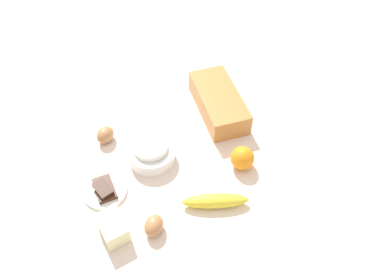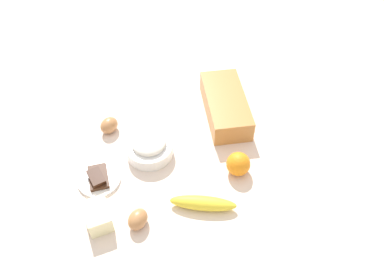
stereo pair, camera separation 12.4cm
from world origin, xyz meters
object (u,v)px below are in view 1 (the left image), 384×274
at_px(butter_block, 113,228).
at_px(chocolate_plate, 105,190).
at_px(orange_fruit, 242,158).
at_px(flour_bowl, 151,152).
at_px(egg_near_butter, 154,226).
at_px(egg_beside_bowl, 105,135).
at_px(loaf_pan, 219,102).
at_px(banana, 215,201).

bearing_deg(butter_block, chocolate_plate, -176.36).
xyz_separation_m(orange_fruit, chocolate_plate, (-0.01, -0.42, -0.03)).
height_order(butter_block, chocolate_plate, butter_block).
xyz_separation_m(flour_bowl, egg_near_butter, (0.25, -0.04, -0.01)).
bearing_deg(chocolate_plate, butter_block, 3.64).
xyz_separation_m(flour_bowl, butter_block, (0.23, -0.15, -0.00)).
bearing_deg(egg_beside_bowl, loaf_pan, 95.15).
relative_size(loaf_pan, chocolate_plate, 2.19).
height_order(flour_bowl, banana, flour_bowl).
distance_m(loaf_pan, chocolate_plate, 0.49).
bearing_deg(banana, butter_block, -87.04).
xyz_separation_m(egg_near_butter, egg_beside_bowl, (-0.36, -0.09, 0.00)).
height_order(flour_bowl, butter_block, flour_bowl).
xyz_separation_m(loaf_pan, flour_bowl, (0.15, -0.27, -0.01)).
xyz_separation_m(banana, egg_near_butter, (0.03, -0.18, 0.01)).
bearing_deg(chocolate_plate, banana, 67.21).
distance_m(loaf_pan, flour_bowl, 0.31).
relative_size(flour_bowl, orange_fruit, 2.00).
distance_m(flour_bowl, banana, 0.26).
height_order(banana, egg_beside_bowl, egg_beside_bowl).
height_order(loaf_pan, butter_block, loaf_pan).
bearing_deg(orange_fruit, egg_beside_bowl, -118.46).
bearing_deg(loaf_pan, chocolate_plate, -63.16).
relative_size(egg_near_butter, chocolate_plate, 0.50).
bearing_deg(banana, chocolate_plate, -112.79).
height_order(butter_block, egg_near_butter, butter_block).
height_order(orange_fruit, egg_beside_bowl, orange_fruit).
distance_m(flour_bowl, butter_block, 0.27).
bearing_deg(orange_fruit, egg_near_butter, -64.28).
distance_m(butter_block, chocolate_plate, 0.14).
bearing_deg(egg_near_butter, butter_block, -99.71).
bearing_deg(chocolate_plate, loaf_pan, 119.17).
bearing_deg(banana, loaf_pan, 161.14).
distance_m(banana, egg_beside_bowl, 0.43).
height_order(banana, orange_fruit, orange_fruit).
distance_m(banana, butter_block, 0.29).
xyz_separation_m(loaf_pan, egg_beside_bowl, (0.04, -0.40, -0.02)).
xyz_separation_m(orange_fruit, egg_beside_bowl, (-0.21, -0.39, -0.01)).
bearing_deg(loaf_pan, butter_block, -50.01).
bearing_deg(flour_bowl, egg_near_butter, -9.71).
relative_size(orange_fruit, egg_near_butter, 1.13).
distance_m(loaf_pan, butter_block, 0.56).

